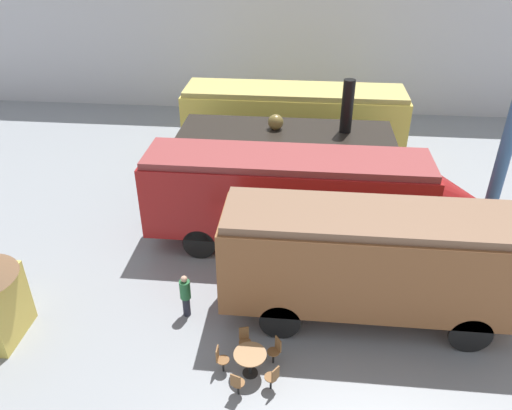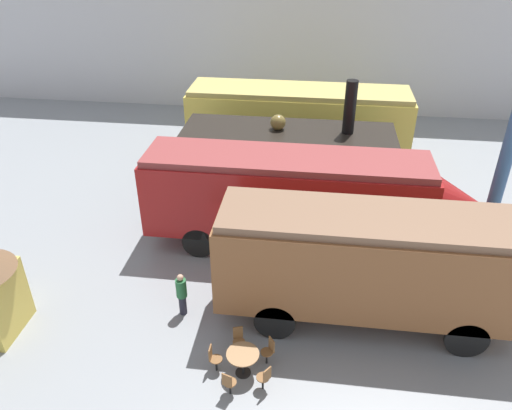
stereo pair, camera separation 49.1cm
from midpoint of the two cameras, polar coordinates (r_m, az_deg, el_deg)
name	(u,v)px [view 1 (the left image)]	position (r m, az deg, el deg)	size (l,w,h in m)	color
ground_plane	(263,256)	(18.81, 0.06, -5.81)	(80.00, 80.00, 0.00)	gray
backdrop_wall	(286,38)	(31.75, 3.03, 18.49)	(44.00, 0.15, 9.00)	silver
passenger_coach_vintage	(293,117)	(25.58, 3.75, 9.98)	(10.98, 2.83, 3.66)	#E0C64C
steam_locomotive	(285,159)	(21.38, 2.73, 5.31)	(8.76, 2.75, 5.53)	black
streamlined_locomotive	(308,195)	(18.24, 5.16, 1.18)	(12.29, 2.51, 3.77)	maroon
passenger_coach_wooden	(376,258)	(15.23, 12.67, -5.94)	(9.17, 2.54, 3.83)	brown
cafe_table_near	(250,358)	(14.29, -1.71, -17.06)	(0.91, 0.91, 0.76)	black
cafe_chair_0	(273,377)	(14.00, 0.89, -19.04)	(0.40, 0.40, 0.87)	black
cafe_chair_1	(276,349)	(14.65, 1.26, -16.14)	(0.40, 0.40, 0.87)	black
cafe_chair_2	(244,339)	(14.93, -2.30, -15.02)	(0.37, 0.39, 0.87)	black
cafe_chair_3	(220,358)	(14.48, -5.11, -17.02)	(0.36, 0.36, 0.87)	black
cafe_chair_4	(237,383)	(13.89, -3.27, -19.64)	(0.37, 0.39, 0.87)	black
visitor_person	(185,294)	(16.01, -8.95, -10.06)	(0.34, 0.34, 1.55)	#262633
support_pillar	(502,164)	(18.16, 25.58, 4.22)	(0.44, 0.44, 8.00)	#386093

